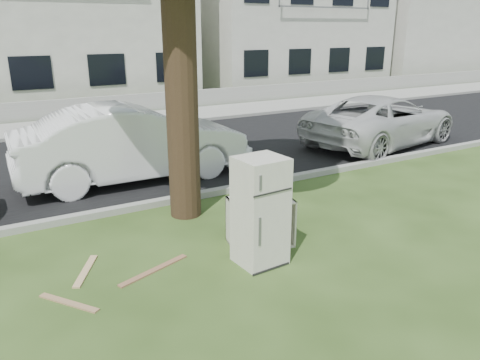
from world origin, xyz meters
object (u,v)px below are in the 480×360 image
fridge (260,211)px  car_center (133,143)px  cabinet (260,222)px  car_right (382,120)px

fridge → car_center: size_ratio=0.31×
fridge → cabinet: 0.71m
fridge → car_center: car_center is taller
cabinet → car_right: bearing=42.9°
fridge → car_right: size_ratio=0.31×
fridge → car_right: bearing=28.5°
car_center → car_right: bearing=-92.0°
cabinet → fridge: bearing=-110.4°
cabinet → car_center: (-0.65, 4.11, 0.45)m
cabinet → car_right: size_ratio=0.19×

